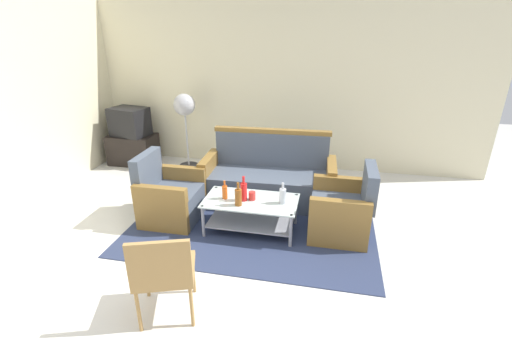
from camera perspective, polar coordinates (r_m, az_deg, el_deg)
ground_plane at (r=3.87m, az=-2.07°, el=-13.55°), size 14.00×14.00×0.00m
wall_back at (r=6.18m, az=4.82°, el=14.62°), size 6.52×0.12×2.80m
rug at (r=4.61m, az=-0.35°, el=-6.86°), size 2.95×2.16×0.01m
couch at (r=5.06m, az=2.06°, el=-0.08°), size 1.83×0.81×0.96m
armchair_left at (r=4.72m, az=-13.37°, el=-2.91°), size 0.70×0.76×0.85m
armchair_right at (r=4.38m, az=13.38°, el=-5.03°), size 0.70×0.76×0.85m
coffee_table at (r=4.32m, az=-0.81°, el=-4.98°), size 1.10×0.60×0.40m
bottle_orange at (r=4.27m, az=-4.94°, el=-2.03°), size 0.06×0.06×0.23m
bottle_brown at (r=4.10m, az=-2.81°, el=-2.81°), size 0.08×0.08×0.28m
bottle_red at (r=4.21m, az=-1.95°, el=-1.96°), size 0.08×0.08×0.30m
bottle_clear at (r=4.16m, az=4.21°, el=-2.61°), size 0.08×0.08×0.25m
cup at (r=4.25m, az=-0.62°, el=-2.66°), size 0.08×0.08×0.10m
tv_stand at (r=6.83m, az=-18.73°, el=4.46°), size 0.80×0.50×0.52m
television at (r=6.70m, az=-19.26°, el=8.51°), size 0.68×0.55×0.48m
pedestal_fan at (r=6.23m, az=-11.16°, el=10.73°), size 0.36×0.36×1.27m
wicker_chair at (r=3.09m, az=-14.39°, el=-13.69°), size 0.61×0.61×0.84m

